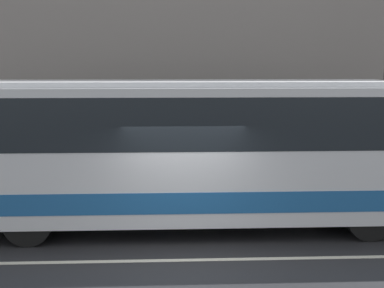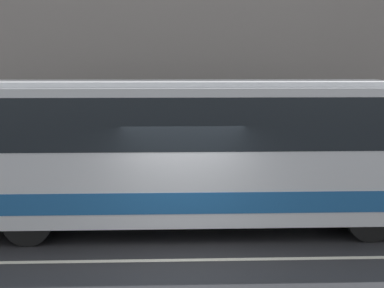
% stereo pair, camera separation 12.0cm
% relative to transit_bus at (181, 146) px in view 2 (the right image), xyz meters
% --- Properties ---
extents(ground_plane, '(60.00, 60.00, 0.00)m').
position_rel_transit_bus_xyz_m(ground_plane, '(0.02, -2.13, -1.90)').
color(ground_plane, '#262628').
extents(sidewalk, '(60.00, 3.05, 0.14)m').
position_rel_transit_bus_xyz_m(sidewalk, '(0.02, 3.39, -1.83)').
color(sidewalk, '#A09E99').
rests_on(sidewalk, ground_plane).
extents(building_facade, '(60.00, 0.35, 11.87)m').
position_rel_transit_bus_xyz_m(building_facade, '(0.02, 5.05, 3.83)').
color(building_facade, gray).
rests_on(building_facade, ground_plane).
extents(lane_stripe, '(54.00, 0.14, 0.01)m').
position_rel_transit_bus_xyz_m(lane_stripe, '(0.02, -2.13, -1.90)').
color(lane_stripe, beige).
rests_on(lane_stripe, ground_plane).
extents(transit_bus, '(11.22, 2.57, 3.38)m').
position_rel_transit_bus_xyz_m(transit_bus, '(0.00, 0.00, 0.00)').
color(transit_bus, silver).
rests_on(transit_bus, ground_plane).
extents(pedestrian_waiting, '(0.36, 0.36, 1.59)m').
position_rel_transit_bus_xyz_m(pedestrian_waiting, '(-0.53, 4.50, -1.03)').
color(pedestrian_waiting, navy).
rests_on(pedestrian_waiting, sidewalk).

